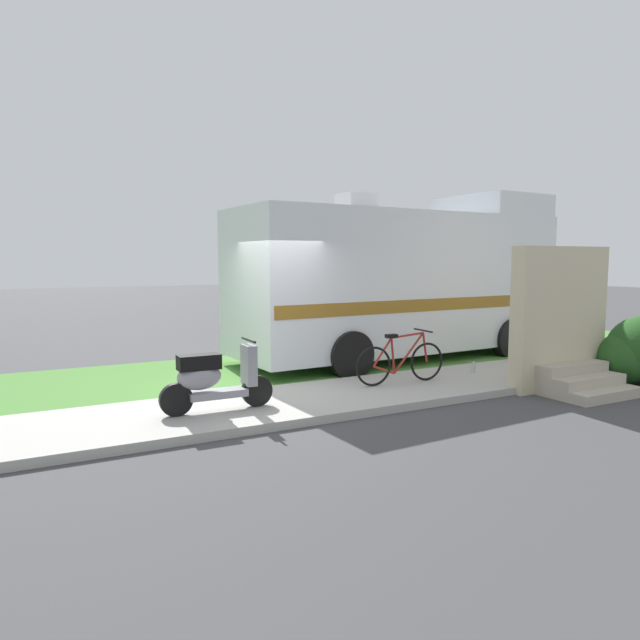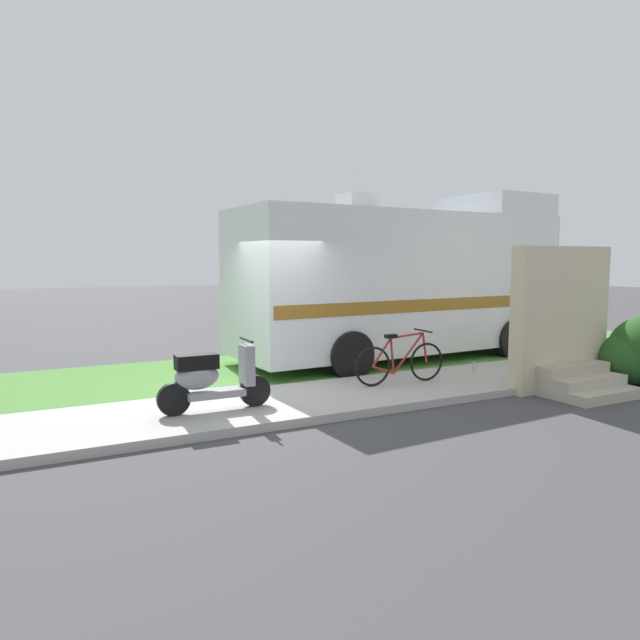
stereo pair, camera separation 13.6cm
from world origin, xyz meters
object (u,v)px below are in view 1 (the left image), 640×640
object	(u,v)px
pickup_truck_near	(387,299)
scooter	(213,378)
motorhome_rv	(402,280)
bottle_spare	(533,363)
bottle_green	(474,367)
bicycle	(401,361)

from	to	relation	value
pickup_truck_near	scooter	bearing A→B (deg)	-136.89
motorhome_rv	bottle_spare	world-z (taller)	motorhome_rv
bottle_green	bicycle	bearing A→B (deg)	-176.68
pickup_truck_near	bottle_spare	bearing A→B (deg)	-103.35
scooter	bicycle	xyz separation A→B (m)	(3.31, 0.26, -0.09)
scooter	bottle_spare	bearing A→B (deg)	1.10
motorhome_rv	pickup_truck_near	world-z (taller)	motorhome_rv
bottle_spare	motorhome_rv	bearing A→B (deg)	115.85
scooter	pickup_truck_near	distance (m)	11.00
pickup_truck_near	motorhome_rv	bearing A→B (deg)	-121.41
scooter	pickup_truck_near	size ratio (longest dim) A/B	0.31
motorhome_rv	bottle_spare	distance (m)	3.18
motorhome_rv	bicycle	bearing A→B (deg)	-126.19
bottle_spare	scooter	bearing A→B (deg)	-178.90
scooter	pickup_truck_near	bearing A→B (deg)	43.11
bicycle	pickup_truck_near	world-z (taller)	pickup_truck_near
bottle_green	bottle_spare	distance (m)	1.27
bicycle	pickup_truck_near	distance (m)	8.66
motorhome_rv	scooter	distance (m)	5.81
pickup_truck_near	bottle_green	size ratio (longest dim) A/B	21.20
scooter	bottle_spare	world-z (taller)	scooter
bicycle	bottle_green	world-z (taller)	bicycle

